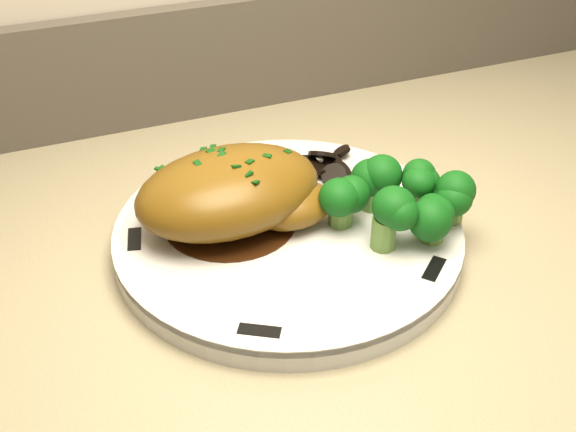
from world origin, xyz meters
name	(u,v)px	position (x,y,z in m)	size (l,w,h in m)	color
plate	(288,235)	(-0.59, 1.74, 0.94)	(0.28, 0.28, 0.02)	silver
rim_accent_0	(383,169)	(-0.47, 1.78, 0.95)	(0.03, 0.01, 0.00)	black
rim_accent_1	(229,156)	(-0.60, 1.86, 0.95)	(0.03, 0.01, 0.00)	black
rim_accent_2	(135,240)	(-0.70, 1.76, 0.95)	(0.03, 0.01, 0.00)	black
rim_accent_3	(259,331)	(-0.65, 1.63, 0.95)	(0.03, 0.01, 0.00)	black
rim_accent_4	(434,269)	(-0.51, 1.64, 0.95)	(0.03, 0.01, 0.00)	black
gravy_pool	(230,221)	(-0.63, 1.76, 0.95)	(0.11, 0.11, 0.00)	black
chicken_breast	(236,193)	(-0.62, 1.76, 0.98)	(0.16, 0.12, 0.06)	brown
mushroom_pile	(302,173)	(-0.55, 1.80, 0.95)	(0.09, 0.07, 0.02)	black
broccoli_florets	(401,198)	(-0.50, 1.70, 0.97)	(0.12, 0.09, 0.05)	olive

